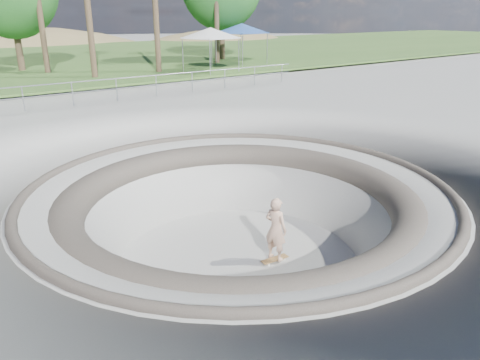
{
  "coord_description": "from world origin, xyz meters",
  "views": [
    {
      "loc": [
        -6.27,
        -8.49,
        4.01
      ],
      "look_at": [
        0.54,
        0.66,
        -0.1
      ],
      "focal_mm": 35.0,
      "sensor_mm": 36.0,
      "label": 1
    }
  ],
  "objects": [
    {
      "name": "skateboard",
      "position": [
        0.62,
        -0.7,
        -1.84
      ],
      "size": [
        0.75,
        0.26,
        0.08
      ],
      "color": "olive",
      "rests_on": "ground"
    },
    {
      "name": "safety_railing",
      "position": [
        0.0,
        12.0,
        0.69
      ],
      "size": [
        25.0,
        0.06,
        1.03
      ],
      "color": "#92969A",
      "rests_on": "ground"
    },
    {
      "name": "canopy_blue",
      "position": [
        15.68,
        20.76,
        2.84
      ],
      "size": [
        5.7,
        5.7,
        2.93
      ],
      "color": "#92969A",
      "rests_on": "ground"
    },
    {
      "name": "canopy_white",
      "position": [
        11.08,
        18.0,
        2.72
      ],
      "size": [
        5.43,
        5.43,
        2.78
      ],
      "color": "#92969A",
      "rests_on": "ground"
    },
    {
      "name": "skate_bowl",
      "position": [
        0.0,
        0.0,
        -1.83
      ],
      "size": [
        14.0,
        14.0,
        4.1
      ],
      "color": "#9E9E99",
      "rests_on": "ground"
    },
    {
      "name": "ground",
      "position": [
        0.0,
        0.0,
        0.0
      ],
      "size": [
        180.0,
        180.0,
        0.0
      ],
      "primitive_type": "plane",
      "color": "#9E9E99",
      "rests_on": "ground"
    },
    {
      "name": "skater",
      "position": [
        0.62,
        -0.7,
        -1.01
      ],
      "size": [
        0.53,
        0.67,
        1.63
      ],
      "primitive_type": "imported",
      "rotation": [
        0.0,
        0.0,
        1.83
      ],
      "color": "#D8A98B",
      "rests_on": "skateboard"
    }
  ]
}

